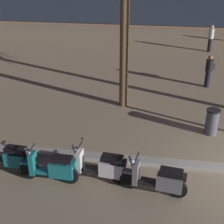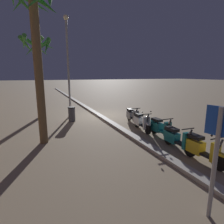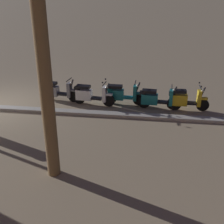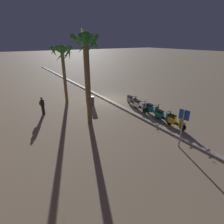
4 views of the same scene
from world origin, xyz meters
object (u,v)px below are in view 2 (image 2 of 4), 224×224
at_px(scooter_white_mid_rear, 141,122).
at_px(scooter_grey_second_in_line, 132,115).
at_px(crossing_sign, 217,151).
at_px(palm_tree_by_mall_entrance, 38,55).
at_px(scooter_teal_gap_after_mid, 176,138).
at_px(street_lamp, 68,57).
at_px(scooter_teal_lead_nearest, 160,128).
at_px(palm_tree_mid_walkway, 35,25).
at_px(litter_bin, 72,114).
at_px(scooter_yellow_last_in_row, 200,148).

relative_size(scooter_white_mid_rear, scooter_grey_second_in_line, 1.01).
height_order(crossing_sign, palm_tree_by_mall_entrance, palm_tree_by_mall_entrance).
xyz_separation_m(scooter_teal_gap_after_mid, palm_tree_by_mall_entrance, (8.62, 4.84, 3.90)).
bearing_deg(crossing_sign, street_lamp, 4.87).
bearing_deg(crossing_sign, palm_tree_by_mall_entrance, 13.93).
height_order(scooter_teal_lead_nearest, street_lamp, street_lamp).
relative_size(crossing_sign, street_lamp, 0.34).
bearing_deg(scooter_teal_gap_after_mid, street_lamp, 19.66).
bearing_deg(palm_tree_mid_walkway, litter_bin, -29.46).
distance_m(scooter_yellow_last_in_row, scooter_white_mid_rear, 4.00).
relative_size(palm_tree_by_mall_entrance, street_lamp, 0.81).
xyz_separation_m(scooter_teal_lead_nearest, street_lamp, (6.55, 3.19, 3.79)).
bearing_deg(palm_tree_by_mall_entrance, scooter_white_mid_rear, -139.79).
bearing_deg(litter_bin, scooter_yellow_last_in_row, -157.15).
xyz_separation_m(scooter_grey_second_in_line, palm_tree_by_mall_entrance, (4.19, 5.23, 3.90)).
height_order(crossing_sign, street_lamp, street_lamp).
height_order(scooter_grey_second_in_line, litter_bin, scooter_grey_second_in_line).
height_order(crossing_sign, litter_bin, crossing_sign).
bearing_deg(scooter_white_mid_rear, scooter_grey_second_in_line, -11.67).
bearing_deg(street_lamp, scooter_yellow_last_in_row, -162.58).
bearing_deg(street_lamp, litter_bin, 172.78).
height_order(scooter_white_mid_rear, street_lamp, street_lamp).
xyz_separation_m(scooter_grey_second_in_line, crossing_sign, (-7.59, 2.31, 1.06)).
xyz_separation_m(crossing_sign, palm_tree_by_mall_entrance, (11.78, 2.92, 2.84)).
distance_m(palm_tree_mid_walkway, palm_tree_by_mall_entrance, 5.78).
xyz_separation_m(scooter_yellow_last_in_row, palm_tree_by_mall_entrance, (9.80, 4.86, 3.88)).
relative_size(scooter_grey_second_in_line, street_lamp, 0.26).
bearing_deg(scooter_yellow_last_in_row, crossing_sign, 135.73).
bearing_deg(scooter_yellow_last_in_row, litter_bin, 22.85).
bearing_deg(scooter_white_mid_rear, scooter_teal_lead_nearest, -169.14).
relative_size(scooter_yellow_last_in_row, scooter_teal_lead_nearest, 0.99).
xyz_separation_m(palm_tree_mid_walkway, palm_tree_by_mall_entrance, (5.75, -0.15, -0.58)).
bearing_deg(scooter_yellow_last_in_row, scooter_teal_lead_nearest, -6.36).
height_order(scooter_teal_gap_after_mid, scooter_teal_lead_nearest, same).
relative_size(palm_tree_mid_walkway, palm_tree_by_mall_entrance, 1.16).
xyz_separation_m(scooter_white_mid_rear, litter_bin, (3.40, 3.16, 0.02)).
height_order(palm_tree_mid_walkway, litter_bin, palm_tree_mid_walkway).
distance_m(scooter_grey_second_in_line, palm_tree_mid_walkway, 7.18).
bearing_deg(scooter_white_mid_rear, scooter_yellow_last_in_row, 179.43).
xyz_separation_m(scooter_yellow_last_in_row, crossing_sign, (-1.99, 1.94, 1.04)).
relative_size(scooter_grey_second_in_line, litter_bin, 1.92).
height_order(palm_tree_mid_walkway, street_lamp, street_lamp).
bearing_deg(crossing_sign, scooter_teal_gap_after_mid, -31.22).
bearing_deg(scooter_grey_second_in_line, scooter_teal_gap_after_mid, 174.97).
height_order(scooter_white_mid_rear, palm_tree_mid_walkway, palm_tree_mid_walkway).
height_order(scooter_yellow_last_in_row, litter_bin, scooter_yellow_last_in_row).
relative_size(scooter_yellow_last_in_row, palm_tree_mid_walkway, 0.26).
bearing_deg(scooter_grey_second_in_line, palm_tree_mid_walkway, 106.18).
xyz_separation_m(scooter_teal_lead_nearest, palm_tree_by_mall_entrance, (7.14, 5.16, 3.89)).
xyz_separation_m(scooter_white_mid_rear, crossing_sign, (-5.99, 1.98, 1.04)).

